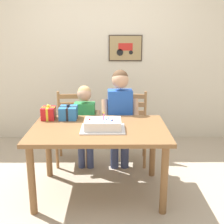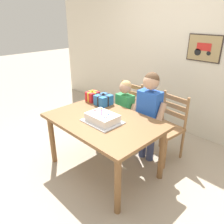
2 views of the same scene
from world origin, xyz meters
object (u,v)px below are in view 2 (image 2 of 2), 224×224
(gift_box_beside_cake, at_px, (93,96))
(chair_right, at_px, (166,127))
(child_older, at_px, (149,109))
(gift_box_red_large, at_px, (103,100))
(chair_left, at_px, (126,111))
(child_younger, at_px, (125,108))
(birthday_cake, at_px, (102,118))
(dining_table, at_px, (104,127))

(gift_box_beside_cake, xyz_separation_m, chair_right, (0.96, 0.52, -0.34))
(child_older, bearing_deg, gift_box_beside_cake, -160.67)
(gift_box_red_large, distance_m, chair_right, 0.95)
(gift_box_beside_cake, bearing_deg, chair_left, 69.16)
(gift_box_red_large, distance_m, chair_left, 0.60)
(chair_right, distance_m, child_younger, 0.65)
(birthday_cake, xyz_separation_m, gift_box_red_large, (-0.40, 0.38, 0.02))
(gift_box_red_large, relative_size, child_younger, 0.20)
(child_older, xyz_separation_m, child_younger, (-0.43, 0.00, -0.12))
(dining_table, xyz_separation_m, child_younger, (-0.20, 0.60, 0.01))
(gift_box_red_large, height_order, chair_left, chair_left)
(chair_right, height_order, child_older, child_older)
(chair_left, distance_m, chair_right, 0.76)
(gift_box_red_large, bearing_deg, child_older, 24.57)
(child_older, relative_size, child_younger, 1.18)
(chair_right, bearing_deg, chair_left, 179.99)
(dining_table, distance_m, child_younger, 0.63)
(gift_box_beside_cake, distance_m, child_older, 0.86)
(gift_box_beside_cake, height_order, chair_right, chair_right)
(birthday_cake, xyz_separation_m, child_younger, (-0.24, 0.65, -0.14))
(chair_right, bearing_deg, birthday_cake, -111.11)
(chair_right, height_order, child_younger, child_younger)
(birthday_cake, bearing_deg, child_younger, 110.05)
(birthday_cake, distance_m, child_younger, 0.71)
(birthday_cake, xyz_separation_m, chair_right, (0.34, 0.88, -0.32))
(birthday_cake, bearing_deg, gift_box_beside_cake, 149.27)
(dining_table, relative_size, chair_left, 1.52)
(gift_box_red_large, height_order, gift_box_beside_cake, gift_box_red_large)
(dining_table, xyz_separation_m, birthday_cake, (0.04, -0.05, 0.15))
(gift_box_red_large, bearing_deg, dining_table, -42.67)
(child_older, height_order, child_younger, child_older)
(child_younger, bearing_deg, gift_box_red_large, -120.53)
(birthday_cake, relative_size, child_younger, 0.41)
(gift_box_beside_cake, relative_size, child_younger, 0.16)
(gift_box_red_large, xyz_separation_m, chair_left, (-0.02, 0.50, -0.34))
(birthday_cake, xyz_separation_m, gift_box_beside_cake, (-0.62, 0.37, 0.02))
(birthday_cake, relative_size, chair_right, 0.48)
(birthday_cake, height_order, chair_right, birthday_cake)
(gift_box_beside_cake, distance_m, chair_left, 0.65)
(dining_table, bearing_deg, child_younger, 108.20)
(gift_box_red_large, relative_size, chair_right, 0.23)
(gift_box_red_large, bearing_deg, chair_right, 34.16)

